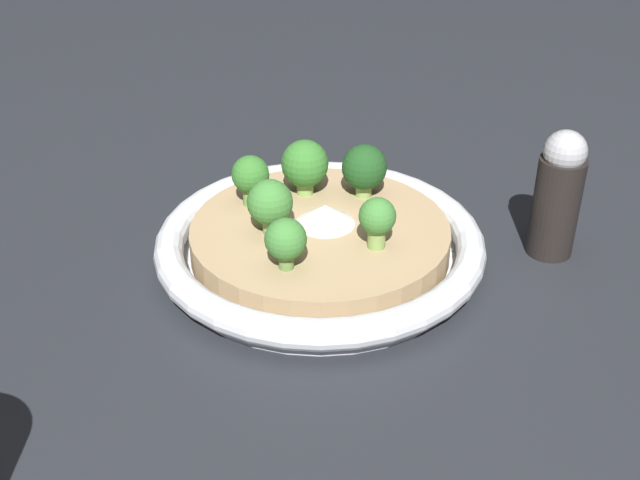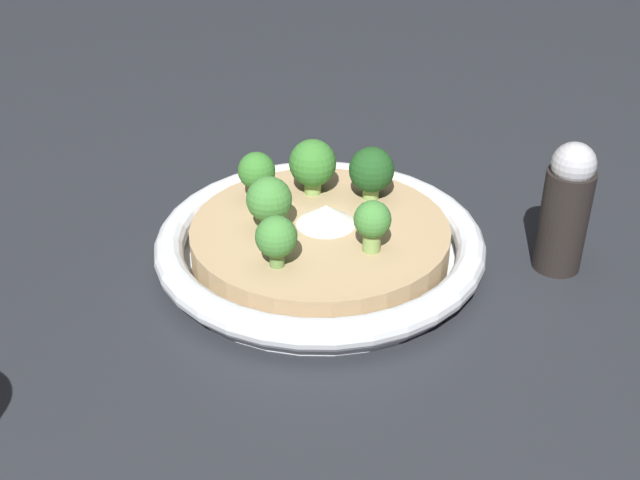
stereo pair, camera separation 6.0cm
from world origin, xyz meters
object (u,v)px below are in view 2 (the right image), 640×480
(broccoli_front_left, at_px, (372,171))
(broccoli_back_right, at_px, (276,238))
(broccoli_front, at_px, (313,164))
(broccoli_back_left, at_px, (372,222))
(pepper_shaker, at_px, (566,207))
(risotto_bowl, at_px, (320,243))
(broccoli_right, at_px, (269,201))
(broccoli_front_right, at_px, (257,173))

(broccoli_front_left, height_order, broccoli_back_right, broccoli_front_left)
(broccoli_front_left, bearing_deg, broccoli_front, -49.62)
(broccoli_back_left, height_order, broccoli_back_right, broccoli_back_left)
(broccoli_front_left, relative_size, broccoli_front, 0.95)
(broccoli_front, distance_m, pepper_shaker, 0.19)
(risotto_bowl, distance_m, broccoli_back_left, 0.06)
(risotto_bowl, bearing_deg, broccoli_right, -30.79)
(risotto_bowl, bearing_deg, broccoli_back_left, 98.85)
(broccoli_back_left, bearing_deg, broccoli_back_right, -21.85)
(broccoli_right, distance_m, broccoli_front_right, 0.05)
(broccoli_front_left, relative_size, broccoli_back_left, 1.11)
(broccoli_right, xyz_separation_m, broccoli_front, (-0.06, -0.03, 0.00))
(broccoli_front_left, xyz_separation_m, broccoli_front, (0.03, -0.04, 0.00))
(broccoli_right, distance_m, broccoli_back_left, 0.08)
(broccoli_back_left, relative_size, broccoli_front, 0.86)
(risotto_bowl, height_order, broccoli_right, broccoli_right)
(risotto_bowl, relative_size, broccoli_right, 5.91)
(broccoli_back_left, distance_m, broccoli_front, 0.10)
(broccoli_back_left, bearing_deg, broccoli_front_left, -131.03)
(broccoli_front_left, relative_size, broccoli_back_right, 1.14)
(broccoli_front_left, xyz_separation_m, pepper_shaker, (-0.08, 0.12, -0.00))
(broccoli_front, bearing_deg, broccoli_back_right, 39.07)
(broccoli_back_left, bearing_deg, risotto_bowl, -81.15)
(broccoli_front_left, relative_size, broccoli_right, 1.02)
(broccoli_front_right, xyz_separation_m, broccoli_back_right, (0.04, 0.08, -0.00))
(broccoli_front_left, relative_size, pepper_shaker, 0.42)
(pepper_shaker, bearing_deg, broccoli_front_right, -49.97)
(broccoli_back_right, bearing_deg, broccoli_right, -119.61)
(broccoli_front_right, relative_size, pepper_shaker, 0.40)
(broccoli_front_left, bearing_deg, broccoli_right, -6.12)
(broccoli_front_right, relative_size, broccoli_front, 0.90)
(broccoli_right, relative_size, pepper_shaker, 0.41)
(broccoli_front_left, xyz_separation_m, broccoli_back_left, (0.05, 0.06, -0.00))
(risotto_bowl, xyz_separation_m, broccoli_right, (0.03, -0.02, 0.04))
(risotto_bowl, height_order, broccoli_back_left, broccoli_back_left)
(broccoli_front_left, distance_m, broccoli_front_right, 0.09)
(risotto_bowl, bearing_deg, broccoli_front, -122.04)
(broccoli_back_left, xyz_separation_m, broccoli_front, (-0.02, -0.09, 0.00))
(broccoli_front, height_order, broccoli_back_right, broccoli_front)
(broccoli_back_left, height_order, broccoli_front, broccoli_front)
(risotto_bowl, relative_size, broccoli_back_left, 6.45)
(broccoli_front_left, relative_size, broccoli_front_right, 1.06)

